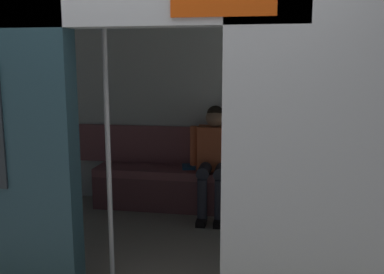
{
  "coord_description": "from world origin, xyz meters",
  "views": [
    {
      "loc": [
        -0.7,
        2.42,
        1.68
      ],
      "look_at": [
        -0.06,
        -1.25,
        1.02
      ],
      "focal_mm": 40.31,
      "sensor_mm": 36.0,
      "label": 1
    }
  ],
  "objects_px": {
    "train_car": "(178,88)",
    "person_seated": "(214,153)",
    "bench_seat": "(202,180)",
    "book": "(189,167)",
    "handbag": "(247,164)",
    "grab_pole_door": "(108,155)"
  },
  "relations": [
    {
      "from": "bench_seat",
      "to": "handbag",
      "type": "height_order",
      "value": "handbag"
    },
    {
      "from": "train_car",
      "to": "grab_pole_door",
      "type": "distance_m",
      "value": 0.96
    },
    {
      "from": "train_car",
      "to": "bench_seat",
      "type": "distance_m",
      "value": 1.5
    },
    {
      "from": "person_seated",
      "to": "book",
      "type": "xyz_separation_m",
      "value": [
        0.31,
        -0.14,
        -0.2
      ]
    },
    {
      "from": "train_car",
      "to": "book",
      "type": "bearing_deg",
      "value": -84.18
    },
    {
      "from": "handbag",
      "to": "grab_pole_door",
      "type": "height_order",
      "value": "grab_pole_door"
    },
    {
      "from": "person_seated",
      "to": "train_car",
      "type": "bearing_deg",
      "value": 78.55
    },
    {
      "from": "train_car",
      "to": "handbag",
      "type": "height_order",
      "value": "train_car"
    },
    {
      "from": "train_car",
      "to": "person_seated",
      "type": "xyz_separation_m",
      "value": [
        -0.2,
        -0.97,
        -0.76
      ]
    },
    {
      "from": "train_car",
      "to": "bench_seat",
      "type": "xyz_separation_m",
      "value": [
        -0.05,
        -1.02,
        -1.09
      ]
    },
    {
      "from": "book",
      "to": "grab_pole_door",
      "type": "relative_size",
      "value": 0.11
    },
    {
      "from": "bench_seat",
      "to": "person_seated",
      "type": "height_order",
      "value": "person_seated"
    },
    {
      "from": "bench_seat",
      "to": "person_seated",
      "type": "distance_m",
      "value": 0.36
    },
    {
      "from": "person_seated",
      "to": "book",
      "type": "bearing_deg",
      "value": -24.92
    },
    {
      "from": "grab_pole_door",
      "to": "bench_seat",
      "type": "bearing_deg",
      "value": -102.32
    },
    {
      "from": "handbag",
      "to": "grab_pole_door",
      "type": "distance_m",
      "value": 2.12
    },
    {
      "from": "train_car",
      "to": "person_seated",
      "type": "height_order",
      "value": "train_car"
    },
    {
      "from": "train_car",
      "to": "book",
      "type": "relative_size",
      "value": 29.09
    },
    {
      "from": "book",
      "to": "handbag",
      "type": "bearing_deg",
      "value": 164.35
    },
    {
      "from": "train_car",
      "to": "bench_seat",
      "type": "bearing_deg",
      "value": -93.05
    },
    {
      "from": "bench_seat",
      "to": "handbag",
      "type": "xyz_separation_m",
      "value": [
        -0.49,
        -0.06,
        0.2
      ]
    },
    {
      "from": "book",
      "to": "grab_pole_door",
      "type": "distance_m",
      "value": 1.99
    }
  ]
}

